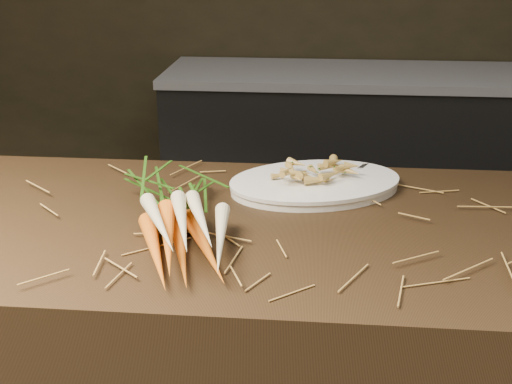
% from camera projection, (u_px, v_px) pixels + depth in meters
% --- Properties ---
extents(back_counter, '(1.82, 0.62, 0.84)m').
position_uv_depth(back_counter, '(353.00, 156.00, 3.17)').
color(back_counter, black).
rests_on(back_counter, ground).
extents(straw_bedding, '(1.40, 0.60, 0.02)m').
position_uv_depth(straw_bedding, '(262.00, 217.00, 1.27)').
color(straw_bedding, olive).
rests_on(straw_bedding, main_counter).
extents(root_veg_bunch, '(0.29, 0.51, 0.09)m').
position_uv_depth(root_veg_bunch, '(174.00, 204.00, 1.24)').
color(root_veg_bunch, '#CD4205').
rests_on(root_veg_bunch, main_counter).
extents(serving_platter, '(0.44, 0.36, 0.02)m').
position_uv_depth(serving_platter, '(315.00, 185.00, 1.44)').
color(serving_platter, white).
rests_on(serving_platter, main_counter).
extents(roasted_veg_heap, '(0.22, 0.19, 0.04)m').
position_uv_depth(roasted_veg_heap, '(316.00, 172.00, 1.42)').
color(roasted_veg_heap, olive).
rests_on(roasted_veg_heap, serving_platter).
extents(serving_fork, '(0.07, 0.14, 0.00)m').
position_uv_depth(serving_fork, '(375.00, 178.00, 1.45)').
color(serving_fork, silver).
rests_on(serving_fork, serving_platter).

